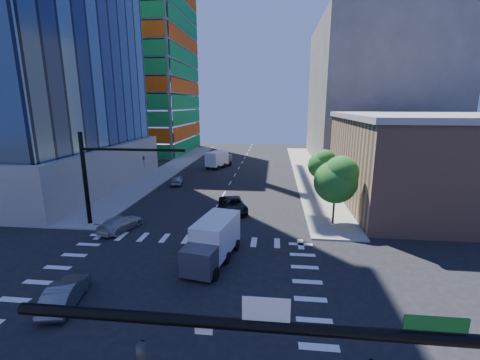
# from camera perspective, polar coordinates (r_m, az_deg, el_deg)

# --- Properties ---
(ground) EXTENTS (160.00, 160.00, 0.00)m
(ground) POSITION_cam_1_polar(r_m,az_deg,el_deg) (21.44, -13.59, -19.97)
(ground) COLOR black
(ground) RESTS_ON ground
(road_markings) EXTENTS (20.00, 20.00, 0.01)m
(road_markings) POSITION_cam_1_polar(r_m,az_deg,el_deg) (21.44, -13.59, -19.96)
(road_markings) COLOR silver
(road_markings) RESTS_ON ground
(sidewalk_ne) EXTENTS (5.00, 60.00, 0.15)m
(sidewalk_ne) POSITION_cam_1_polar(r_m,az_deg,el_deg) (58.24, 11.89, 1.54)
(sidewalk_ne) COLOR gray
(sidewalk_ne) RESTS_ON ground
(sidewalk_nw) EXTENTS (5.00, 60.00, 0.15)m
(sidewalk_nw) POSITION_cam_1_polar(r_m,az_deg,el_deg) (61.00, -12.17, 2.05)
(sidewalk_nw) COLOR gray
(sidewalk_nw) RESTS_ON ground
(construction_building) EXTENTS (25.16, 34.50, 70.60)m
(construction_building) POSITION_cam_1_polar(r_m,az_deg,el_deg) (86.71, -18.26, 21.26)
(construction_building) COLOR gray
(construction_building) RESTS_ON ground
(commercial_building) EXTENTS (20.50, 22.50, 10.60)m
(commercial_building) POSITION_cam_1_polar(r_m,az_deg,el_deg) (43.39, 31.26, 2.97)
(commercial_building) COLOR #946D56
(commercial_building) RESTS_ON ground
(bg_building_ne) EXTENTS (24.00, 30.00, 28.00)m
(bg_building_ne) POSITION_cam_1_polar(r_m,az_deg,el_deg) (74.66, 22.77, 14.10)
(bg_building_ne) COLOR #605B57
(bg_building_ne) RESTS_ON ground
(signal_mast_nw) EXTENTS (10.20, 0.40, 9.00)m
(signal_mast_nw) POSITION_cam_1_polar(r_m,az_deg,el_deg) (33.35, -23.77, 1.54)
(signal_mast_nw) COLOR black
(signal_mast_nw) RESTS_ON sidewalk_nw
(tree_south) EXTENTS (4.16, 4.16, 6.82)m
(tree_south) POSITION_cam_1_polar(r_m,az_deg,el_deg) (32.03, 16.91, 0.18)
(tree_south) COLOR #382316
(tree_south) RESTS_ON sidewalk_ne
(tree_north) EXTENTS (3.54, 3.52, 5.78)m
(tree_north) POSITION_cam_1_polar(r_m,az_deg,el_deg) (43.82, 14.43, 2.81)
(tree_north) COLOR #382316
(tree_north) RESTS_ON sidewalk_ne
(car_nb_far) EXTENTS (4.18, 6.07, 1.54)m
(car_nb_far) POSITION_cam_1_polar(r_m,az_deg,el_deg) (35.71, -1.24, -4.43)
(car_nb_far) COLOR black
(car_nb_far) RESTS_ON ground
(car_sb_near) EXTENTS (3.31, 5.11, 1.38)m
(car_sb_near) POSITION_cam_1_polar(r_m,az_deg,el_deg) (32.55, -20.46, -7.24)
(car_sb_near) COLOR #B7B7B7
(car_sb_near) RESTS_ON ground
(car_sb_mid) EXTENTS (2.44, 4.42, 1.42)m
(car_sb_mid) POSITION_cam_1_polar(r_m,az_deg,el_deg) (48.66, -11.14, 0.05)
(car_sb_mid) COLOR #9B9CA3
(car_sb_mid) RESTS_ON ground
(car_sb_cross) EXTENTS (2.41, 4.62, 1.45)m
(car_sb_cross) POSITION_cam_1_polar(r_m,az_deg,el_deg) (22.68, -28.62, -17.23)
(car_sb_cross) COLOR #57585D
(car_sb_cross) RESTS_ON ground
(box_truck_near) EXTENTS (3.64, 6.39, 3.16)m
(box_truck_near) POSITION_cam_1_polar(r_m,az_deg,el_deg) (24.49, -5.06, -11.48)
(box_truck_near) COLOR black
(box_truck_near) RESTS_ON ground
(box_truck_far) EXTENTS (4.39, 6.45, 3.12)m
(box_truck_far) POSITION_cam_1_polar(r_m,az_deg,el_deg) (60.89, -3.66, 3.56)
(box_truck_far) COLOR black
(box_truck_far) RESTS_ON ground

